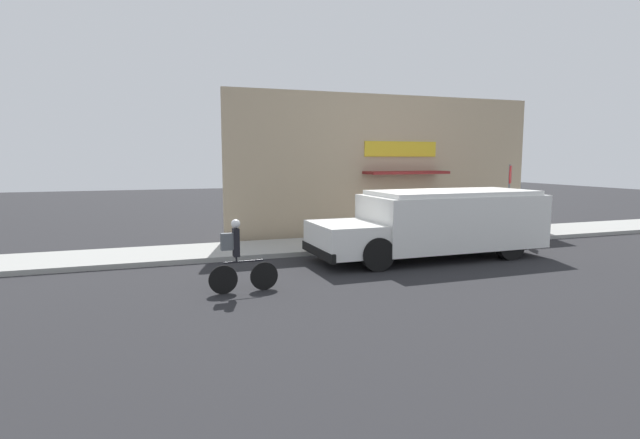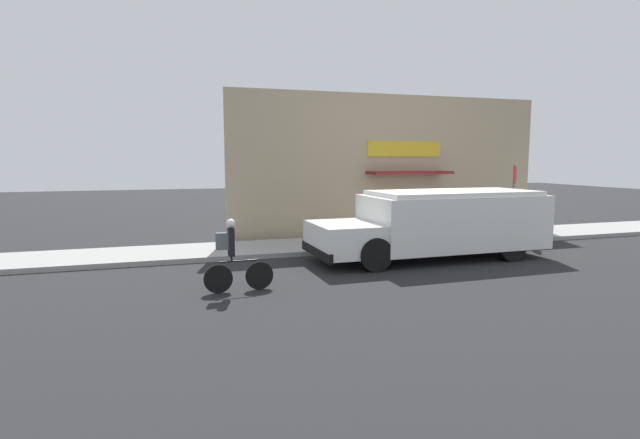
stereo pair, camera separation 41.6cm
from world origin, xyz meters
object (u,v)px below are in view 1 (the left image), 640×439
stop_sign_post (509,189)px  school_bus (438,222)px  trash_bin (423,224)px  cyclist (238,257)px

stop_sign_post → school_bus: bearing=-156.2°
stop_sign_post → trash_bin: size_ratio=3.04×
school_bus → stop_sign_post: bearing=23.4°
stop_sign_post → trash_bin: bearing=159.1°
cyclist → stop_sign_post: (10.13, 3.67, 1.05)m
school_bus → cyclist: bearing=-163.2°
trash_bin → cyclist: bearing=-147.4°
cyclist → school_bus: bearing=14.6°
school_bus → stop_sign_post: 4.44m
school_bus → trash_bin: size_ratio=8.20×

